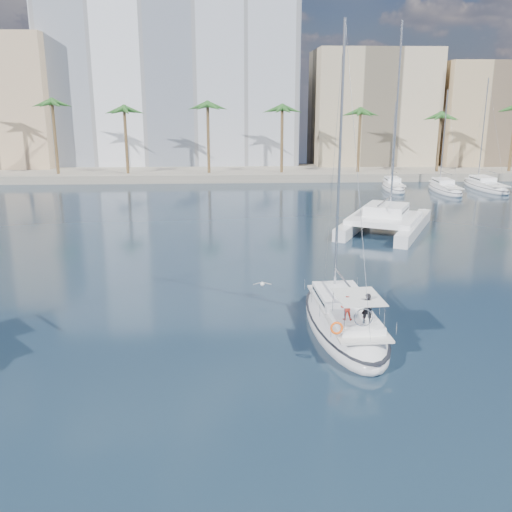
{
  "coord_description": "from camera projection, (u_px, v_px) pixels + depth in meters",
  "views": [
    {
      "loc": [
        -2.75,
        -30.22,
        12.39
      ],
      "look_at": [
        -1.21,
        1.5,
        3.49
      ],
      "focal_mm": 40.0,
      "sensor_mm": 36.0,
      "label": 1
    }
  ],
  "objects": [
    {
      "name": "moored_yacht_c",
      "position": [
        485.0,
        189.0,
        79.28
      ],
      "size": [
        3.98,
        12.33,
        15.54
      ],
      "primitive_type": null,
      "rotation": [
        0.0,
        0.0,
        0.03
      ],
      "color": "silver",
      "rests_on": "ground"
    },
    {
      "name": "building_beige",
      "position": [
        371.0,
        111.0,
        98.19
      ],
      "size": [
        20.0,
        14.0,
        20.0
      ],
      "primitive_type": "cube",
      "color": "tan",
      "rests_on": "ground"
    },
    {
      "name": "moored_yacht_b",
      "position": [
        445.0,
        192.0,
        77.05
      ],
      "size": [
        3.32,
        10.83,
        13.72
      ],
      "primitive_type": null,
      "rotation": [
        0.0,
        0.0,
        -0.02
      ],
      "color": "silver",
      "rests_on": "ground"
    },
    {
      "name": "palm_left",
      "position": [
        13.0,
        112.0,
        82.99
      ],
      "size": [
        3.6,
        3.6,
        12.3
      ],
      "color": "brown",
      "rests_on": "ground"
    },
    {
      "name": "main_sloop",
      "position": [
        344.0,
        322.0,
        31.15
      ],
      "size": [
        4.23,
        11.71,
        17.13
      ],
      "rotation": [
        0.0,
        0.0,
        0.05
      ],
      "color": "silver",
      "rests_on": "ground"
    },
    {
      "name": "ground",
      "position": [
        278.0,
        322.0,
        32.54
      ],
      "size": [
        160.0,
        160.0,
        0.0
      ],
      "primitive_type": "plane",
      "color": "black",
      "rests_on": "ground"
    },
    {
      "name": "moored_yacht_a",
      "position": [
        393.0,
        190.0,
        78.67
      ],
      "size": [
        3.37,
        9.52,
        11.9
      ],
      "primitive_type": null,
      "rotation": [
        0.0,
        0.0,
        -0.07
      ],
      "color": "silver",
      "rests_on": "ground"
    },
    {
      "name": "building_modern",
      "position": [
        174.0,
        87.0,
        98.4
      ],
      "size": [
        42.0,
        16.0,
        28.0
      ],
      "primitive_type": "cube",
      "color": "white",
      "rests_on": "ground"
    },
    {
      "name": "palm_right",
      "position": [
        470.0,
        111.0,
        86.17
      ],
      "size": [
        3.6,
        3.6,
        12.3
      ],
      "color": "brown",
      "rests_on": "ground"
    },
    {
      "name": "catamaran",
      "position": [
        385.0,
        218.0,
        54.35
      ],
      "size": [
        11.85,
        14.71,
        19.04
      ],
      "rotation": [
        0.0,
        0.0,
        -0.47
      ],
      "color": "silver",
      "rests_on": "ground"
    },
    {
      "name": "quay",
      "position": [
        245.0,
        173.0,
        91.04
      ],
      "size": [
        120.0,
        14.0,
        1.2
      ],
      "primitive_type": "cube",
      "color": "gray",
      "rests_on": "ground"
    },
    {
      "name": "seagull",
      "position": [
        262.0,
        284.0,
        36.26
      ],
      "size": [
        1.18,
        0.51,
        0.22
      ],
      "color": "silver",
      "rests_on": "ground"
    },
    {
      "name": "building_tan_right",
      "position": [
        489.0,
        117.0,
        97.47
      ],
      "size": [
        18.0,
        12.0,
        18.0
      ],
      "primitive_type": "cube",
      "color": "tan",
      "rests_on": "ground"
    },
    {
      "name": "palm_centre",
      "position": [
        246.0,
        111.0,
        84.58
      ],
      "size": [
        3.6,
        3.6,
        12.3
      ],
      "color": "brown",
      "rests_on": "ground"
    }
  ]
}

